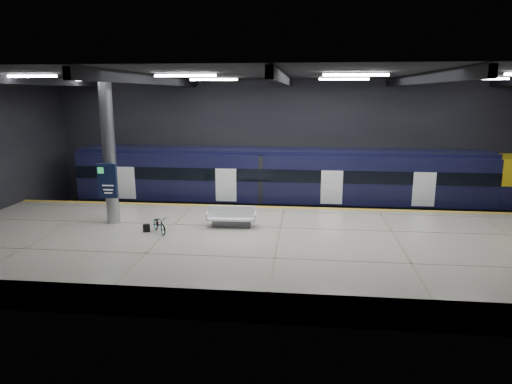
# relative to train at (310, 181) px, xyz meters

# --- Properties ---
(ground) EXTENTS (30.00, 30.00, 0.00)m
(ground) POSITION_rel_train_xyz_m (-1.37, -5.50, -2.06)
(ground) COLOR black
(ground) RESTS_ON ground
(room_shell) EXTENTS (30.10, 16.10, 8.05)m
(room_shell) POSITION_rel_train_xyz_m (-1.37, -5.49, 3.66)
(room_shell) COLOR black
(room_shell) RESTS_ON ground
(platform) EXTENTS (30.00, 11.00, 1.10)m
(platform) POSITION_rel_train_xyz_m (-1.37, -8.00, -1.51)
(platform) COLOR #B4AC98
(platform) RESTS_ON ground
(safety_strip) EXTENTS (30.00, 0.40, 0.01)m
(safety_strip) POSITION_rel_train_xyz_m (-1.37, -2.75, -0.95)
(safety_strip) COLOR gold
(safety_strip) RESTS_ON platform
(rails) EXTENTS (30.00, 1.52, 0.16)m
(rails) POSITION_rel_train_xyz_m (-1.37, 0.00, -1.98)
(rails) COLOR gray
(rails) RESTS_ON ground
(train) EXTENTS (29.40, 2.84, 3.79)m
(train) POSITION_rel_train_xyz_m (0.00, 0.00, 0.00)
(train) COLOR black
(train) RESTS_ON ground
(bench) EXTENTS (2.30, 1.03, 1.00)m
(bench) POSITION_rel_train_xyz_m (-3.63, -6.60, -0.61)
(bench) COLOR #595B60
(bench) RESTS_ON platform
(bicycle) EXTENTS (1.28, 1.45, 0.76)m
(bicycle) POSITION_rel_train_xyz_m (-6.68, -7.81, -0.58)
(bicycle) COLOR #99999E
(bicycle) RESTS_ON platform
(pannier_bag) EXTENTS (0.34, 0.25, 0.35)m
(pannier_bag) POSITION_rel_train_xyz_m (-7.28, -7.81, -0.78)
(pannier_bag) COLOR black
(pannier_bag) RESTS_ON platform
(info_column) EXTENTS (0.90, 0.78, 6.90)m
(info_column) POSITION_rel_train_xyz_m (-9.37, -6.52, 2.40)
(info_column) COLOR #9EA0A5
(info_column) RESTS_ON platform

